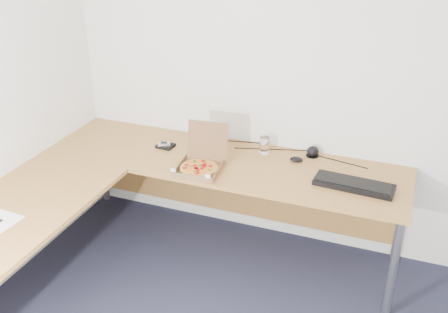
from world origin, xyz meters
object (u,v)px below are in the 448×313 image
at_px(pizza_box, 200,165).
at_px(keyboard, 354,185).
at_px(desk, 153,184).
at_px(drinking_glass, 264,145).
at_px(wallet, 165,146).

distance_m(pizza_box, keyboard, 0.99).
bearing_deg(desk, keyboard, 16.68).
bearing_deg(drinking_glass, desk, -131.07).
relative_size(drinking_glass, keyboard, 0.24).
bearing_deg(pizza_box, desk, -140.84).
relative_size(desk, drinking_glass, 21.02).
distance_m(desk, pizza_box, 0.33).
bearing_deg(desk, wallet, 106.68).
distance_m(pizza_box, drinking_glass, 0.52).
bearing_deg(wallet, keyboard, 0.11).
xyz_separation_m(pizza_box, keyboard, (0.99, 0.13, -0.02)).
bearing_deg(keyboard, pizza_box, -168.49).
bearing_deg(drinking_glass, wallet, -166.65).
height_order(desk, drinking_glass, drinking_glass).
bearing_deg(keyboard, drinking_glass, 161.77).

